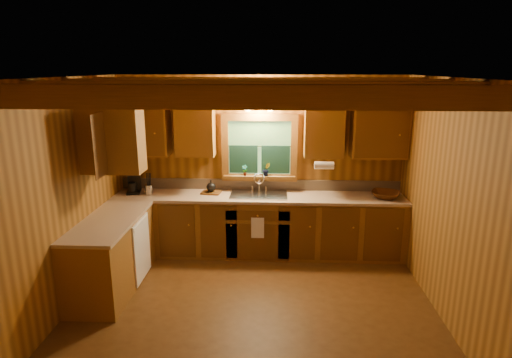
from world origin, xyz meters
The scene contains 20 objects.
room centered at (0.00, 0.00, 1.30)m, with size 4.20×4.20×4.20m.
ceiling_beams centered at (0.00, 0.00, 2.49)m, with size 4.20×2.54×0.18m.
base_cabinets centered at (-0.49, 1.28, 0.43)m, with size 4.20×2.22×0.86m.
countertop centered at (-0.48, 1.29, 0.88)m, with size 4.20×2.24×0.04m.
backsplash centered at (0.00, 1.89, 0.98)m, with size 4.20×0.02×0.16m, color tan.
dishwasher_panel centered at (-1.47, 0.68, 0.43)m, with size 0.02×0.60×0.80m, color white.
upper_cabinets centered at (-0.56, 1.42, 1.84)m, with size 4.19×1.77×0.78m.
window centered at (0.00, 1.87, 1.53)m, with size 1.12×0.08×1.00m.
window_sill centered at (0.00, 1.82, 1.12)m, with size 1.06×0.14×0.04m, color brown.
wall_sconce centered at (0.00, 1.75, 2.16)m, with size 0.45×0.21×0.17m.
paper_towel_roll centered at (0.92, 1.53, 1.37)m, with size 0.11×0.11×0.27m, color white.
dish_towel centered at (0.00, 1.26, 0.52)m, with size 0.18×0.01×0.30m, color white.
sink centered at (0.00, 1.60, 0.86)m, with size 0.82×0.48×0.43m.
coffee_maker centered at (-1.85, 1.64, 1.06)m, with size 0.19×0.24×0.33m.
utensil_crock centered at (-1.61, 1.57, 0.98)m, with size 0.11×0.11×0.32m.
cutting_board centered at (-0.70, 1.66, 0.91)m, with size 0.28×0.20×0.02m, color #583412.
teakettle centered at (-0.70, 1.66, 0.99)m, with size 0.14×0.14×0.18m.
wicker_basket centered at (1.81, 1.54, 0.95)m, with size 0.39×0.39×0.10m, color #48230C.
potted_plant_left centered at (-0.22, 1.79, 1.22)m, with size 0.09×0.06×0.16m, color #583412.
potted_plant_right centered at (0.11, 1.80, 1.24)m, with size 0.11×0.09×0.20m, color #583412.
Camera 1 is at (0.25, -4.38, 2.70)m, focal length 30.17 mm.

